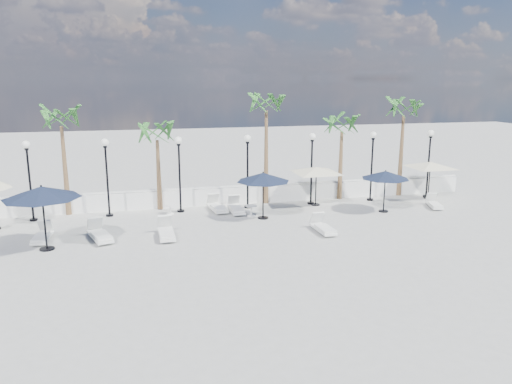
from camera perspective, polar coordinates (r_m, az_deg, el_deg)
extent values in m
plane|color=gray|center=(20.24, 3.08, -6.34)|extent=(100.00, 100.00, 0.00)
cube|color=white|center=(27.10, -1.41, -0.37)|extent=(26.00, 0.30, 0.90)
cube|color=white|center=(26.99, -1.42, 0.71)|extent=(26.00, 0.12, 0.08)
cylinder|color=black|center=(26.15, -24.06, -2.90)|extent=(0.36, 0.36, 0.10)
cylinder|color=black|center=(25.77, -24.40, 0.74)|extent=(0.10, 0.10, 3.50)
cylinder|color=black|center=(25.50, -24.75, 4.48)|extent=(0.18, 0.18, 0.10)
sphere|color=white|center=(25.48, -24.80, 4.94)|extent=(0.36, 0.36, 0.36)
cylinder|color=black|center=(25.71, -16.38, -2.55)|extent=(0.36, 0.36, 0.10)
cylinder|color=black|center=(25.33, -16.62, 1.16)|extent=(0.10, 0.10, 3.50)
cylinder|color=black|center=(25.06, -16.87, 4.97)|extent=(0.18, 0.18, 0.10)
sphere|color=white|center=(25.03, -16.90, 5.45)|extent=(0.36, 0.36, 0.36)
cylinder|color=black|center=(25.74, -8.58, -2.14)|extent=(0.36, 0.36, 0.10)
cylinder|color=black|center=(25.36, -8.71, 1.57)|extent=(0.10, 0.10, 3.50)
cylinder|color=black|center=(25.09, -8.84, 5.38)|extent=(0.18, 0.18, 0.10)
sphere|color=white|center=(25.06, -8.86, 5.86)|extent=(0.36, 0.36, 0.36)
cylinder|color=black|center=(26.25, -0.95, -1.70)|extent=(0.36, 0.36, 0.10)
cylinder|color=black|center=(25.88, -0.97, 1.94)|extent=(0.10, 0.10, 3.50)
cylinder|color=black|center=(25.61, -0.98, 5.68)|extent=(0.18, 0.18, 0.10)
sphere|color=white|center=(25.58, -0.98, 6.15)|extent=(0.36, 0.36, 0.36)
cylinder|color=black|center=(27.20, 6.27, -1.26)|extent=(0.36, 0.36, 0.10)
cylinder|color=black|center=(26.84, 6.35, 2.26)|extent=(0.10, 0.10, 3.50)
cylinder|color=black|center=(26.58, 6.44, 5.86)|extent=(0.18, 0.18, 0.10)
sphere|color=white|center=(26.56, 6.46, 6.31)|extent=(0.36, 0.36, 0.36)
cylinder|color=black|center=(28.55, 12.90, -0.84)|extent=(0.36, 0.36, 0.10)
cylinder|color=black|center=(28.21, 13.07, 2.52)|extent=(0.10, 0.10, 3.50)
cylinder|color=black|center=(27.96, 13.24, 5.95)|extent=(0.18, 0.18, 0.10)
sphere|color=white|center=(27.94, 13.27, 6.37)|extent=(0.36, 0.36, 0.36)
cylinder|color=black|center=(30.25, 18.86, -0.45)|extent=(0.36, 0.36, 0.10)
cylinder|color=black|center=(29.92, 19.09, 2.72)|extent=(0.10, 0.10, 3.50)
cylinder|color=black|center=(29.69, 19.33, 5.95)|extent=(0.18, 0.18, 0.10)
sphere|color=white|center=(29.67, 19.36, 6.35)|extent=(0.36, 0.36, 0.36)
cone|color=brown|center=(26.22, -20.96, 2.23)|extent=(0.28, 0.28, 4.40)
cone|color=brown|center=(26.08, -11.06, 1.90)|extent=(0.28, 0.28, 3.60)
cone|color=brown|center=(26.79, 1.17, 3.94)|extent=(0.28, 0.28, 5.00)
cone|color=brown|center=(28.27, 9.64, 3.00)|extent=(0.28, 0.28, 3.80)
cone|color=brown|center=(29.84, 16.24, 3.96)|extent=(0.28, 0.28, 4.60)
cube|color=white|center=(22.76, -23.24, -4.83)|extent=(0.68, 1.78, 0.09)
cube|color=white|center=(22.51, -23.39, -4.76)|extent=(0.61, 1.21, 0.09)
cube|color=white|center=(23.32, -22.94, -3.49)|extent=(0.57, 0.44, 0.55)
cube|color=white|center=(21.69, -10.21, -4.77)|extent=(0.67, 1.93, 0.10)
cube|color=white|center=(21.41, -10.17, -4.68)|extent=(0.62, 1.31, 0.10)
cube|color=white|center=(22.32, -10.40, -3.24)|extent=(0.61, 0.46, 0.60)
cube|color=white|center=(22.04, -17.39, -4.87)|extent=(1.23, 2.08, 0.11)
cube|color=white|center=(21.76, -17.23, -4.77)|extent=(0.99, 1.45, 0.11)
cube|color=white|center=(22.67, -17.95, -3.38)|extent=(0.73, 0.63, 0.62)
cube|color=white|center=(25.64, -4.45, -1.86)|extent=(0.88, 1.95, 0.10)
cube|color=white|center=(25.37, -4.29, -1.75)|extent=(0.76, 1.34, 0.10)
cube|color=white|center=(26.26, -4.95, -0.67)|extent=(0.65, 0.52, 0.59)
cube|color=white|center=(25.31, -2.26, -2.03)|extent=(0.65, 1.87, 0.10)
cube|color=white|center=(25.04, -2.15, -1.93)|extent=(0.60, 1.27, 0.10)
cube|color=white|center=(25.94, -2.56, -0.81)|extent=(0.59, 0.45, 0.58)
cube|color=white|center=(22.27, 7.68, -4.24)|extent=(0.68, 1.82, 0.10)
cube|color=white|center=(22.03, 7.94, -4.15)|extent=(0.62, 1.24, 0.10)
cube|color=white|center=(22.81, 6.97, -2.86)|extent=(0.58, 0.45, 0.56)
cube|color=white|center=(27.86, 19.69, -1.44)|extent=(0.97, 1.68, 0.09)
cube|color=white|center=(27.64, 19.83, -1.36)|extent=(0.79, 1.17, 0.09)
cube|color=white|center=(28.39, 19.38, -0.50)|extent=(0.59, 0.51, 0.50)
cylinder|color=white|center=(25.43, -9.76, -2.46)|extent=(0.39, 0.39, 0.03)
cylinder|color=white|center=(25.37, -9.78, -1.98)|extent=(0.06, 0.06, 0.46)
cylinder|color=white|center=(25.31, -9.80, -1.46)|extent=(0.50, 0.50, 0.03)
cylinder|color=white|center=(24.63, -0.54, -2.76)|extent=(0.44, 0.44, 0.03)
cylinder|color=white|center=(24.57, -0.54, -2.21)|extent=(0.07, 0.07, 0.52)
cylinder|color=white|center=(24.50, -0.54, -1.60)|extent=(0.57, 0.57, 0.03)
cylinder|color=black|center=(21.61, -22.76, -6.00)|extent=(0.58, 0.58, 0.06)
cylinder|color=black|center=(21.27, -23.05, -2.86)|extent=(0.07, 0.07, 2.52)
cone|color=black|center=(21.02, -23.30, -0.03)|extent=(2.99, 2.99, 0.46)
sphere|color=black|center=(20.97, -23.36, 0.65)|extent=(0.08, 0.08, 0.08)
cylinder|color=black|center=(24.29, 0.81, -2.96)|extent=(0.52, 0.52, 0.06)
cylinder|color=black|center=(24.02, 0.82, -0.49)|extent=(0.06, 0.06, 2.21)
cone|color=black|center=(23.82, 0.82, 1.71)|extent=(2.58, 2.58, 0.41)
sphere|color=black|center=(23.78, 0.82, 2.26)|extent=(0.07, 0.07, 0.07)
cylinder|color=black|center=(26.31, 14.35, -2.13)|extent=(0.48, 0.48, 0.05)
cylinder|color=black|center=(26.08, 14.47, 0.01)|extent=(0.06, 0.06, 2.07)
cone|color=black|center=(25.90, 14.58, 1.91)|extent=(2.41, 2.41, 0.39)
sphere|color=black|center=(25.87, 14.60, 2.38)|extent=(0.07, 0.07, 0.07)
cylinder|color=black|center=(26.99, 6.80, -1.44)|extent=(0.46, 0.46, 0.05)
cylinder|color=black|center=(26.76, 6.86, 0.64)|extent=(0.06, 0.06, 2.05)
pyramid|color=#BFB997|center=(26.56, 6.92, 2.85)|extent=(4.55, 4.55, 0.31)
cylinder|color=black|center=(29.97, 19.05, -0.62)|extent=(0.48, 0.48, 0.06)
cylinder|color=black|center=(29.76, 19.19, 1.26)|extent=(0.06, 0.06, 2.07)
pyramid|color=#BFB997|center=(29.58, 19.34, 3.27)|extent=(4.50, 4.50, 0.32)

